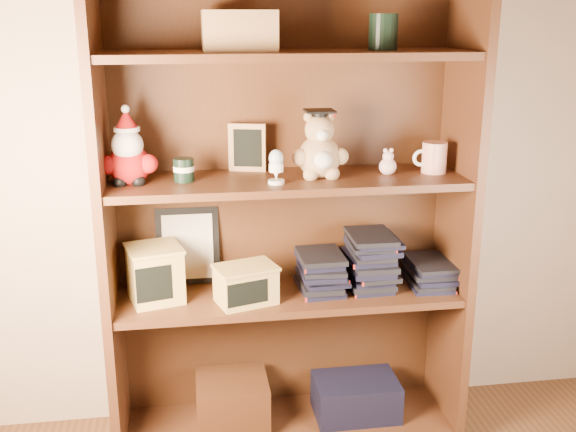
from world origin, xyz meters
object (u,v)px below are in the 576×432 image
Objects in this scene: bookcase at (285,223)px; grad_teddy_bear at (320,151)px; teacher_mug at (433,157)px; treats_box at (155,273)px.

bookcase is 0.28m from grad_teddy_bear.
teacher_mug is at bearing -5.87° from bookcase.
grad_teddy_bear is 1.08× the size of treats_box.
grad_teddy_bear is (0.10, -0.06, 0.26)m from bookcase.
grad_teddy_bear is at bearing -0.63° from treats_box.
bookcase is 0.46m from treats_box.
grad_teddy_bear reaches higher than teacher_mug.
treats_box is at bearing 179.37° from grad_teddy_bear.
treats_box is at bearing -173.31° from bookcase.
grad_teddy_bear is at bearing -28.71° from bookcase.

